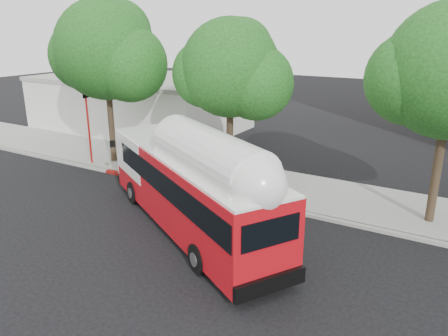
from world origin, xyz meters
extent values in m
plane|color=black|center=(0.00, 0.00, 0.00)|extent=(120.00, 120.00, 0.00)
cube|color=gray|center=(0.00, 6.50, 0.07)|extent=(60.00, 5.00, 0.15)
cube|color=gray|center=(0.00, 3.90, 0.07)|extent=(60.00, 0.30, 0.15)
cube|color=maroon|center=(-3.00, 3.90, 0.08)|extent=(10.00, 0.32, 0.16)
cylinder|color=#2D2116|center=(-9.00, 5.50, 3.04)|extent=(0.36, 0.36, 6.08)
sphere|color=#164112|center=(-9.00, 5.50, 6.84)|extent=(5.80, 5.80, 5.80)
sphere|color=#164112|center=(-7.41, 5.70, 6.08)|extent=(4.35, 4.35, 4.35)
cylinder|color=#2D2116|center=(-1.00, 6.00, 2.72)|extent=(0.36, 0.36, 5.44)
sphere|color=#164112|center=(-1.00, 6.00, 6.12)|extent=(5.00, 5.00, 5.00)
sphere|color=#164112|center=(0.38, 6.20, 5.44)|extent=(3.75, 3.75, 3.75)
cylinder|color=#2D2116|center=(9.00, 5.80, 2.88)|extent=(0.36, 0.36, 5.76)
cube|color=silver|center=(-14.00, 14.00, 2.00)|extent=(16.00, 10.00, 4.00)
cube|color=gray|center=(-14.00, 14.00, 4.10)|extent=(16.20, 10.20, 0.30)
cube|color=#B90C14|center=(0.35, 0.20, 1.76)|extent=(11.36, 8.17, 2.83)
cube|color=black|center=(0.76, -0.05, 2.34)|extent=(10.39, 7.62, 0.93)
cube|color=white|center=(0.35, 0.20, 3.21)|extent=(11.32, 8.11, 0.10)
cube|color=white|center=(2.02, -0.80, 3.47)|extent=(6.37, 4.87, 0.54)
cube|color=black|center=(-5.15, 3.47, 0.49)|extent=(1.57, 1.91, 0.06)
imported|color=navy|center=(-5.15, 3.47, 0.96)|extent=(1.36, 1.74, 0.88)
cylinder|color=red|center=(-9.85, 4.47, 2.06)|extent=(0.12, 0.12, 4.13)
cube|color=black|center=(-9.85, 4.47, 4.23)|extent=(0.05, 0.41, 0.26)
camera|label=1|loc=(10.04, -13.50, 8.11)|focal=35.00mm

